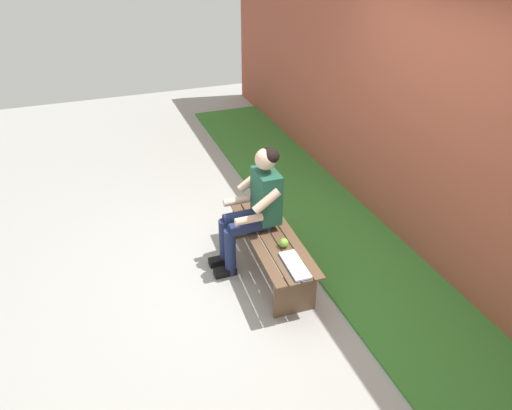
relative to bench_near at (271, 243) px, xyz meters
name	(u,v)px	position (x,y,z in m)	size (l,w,h in m)	color
ground_plane	(152,237)	(1.00, 1.00, -0.35)	(10.00, 7.00, 0.04)	#9E9E99
grass_strip	(386,241)	(0.00, -1.35, -0.31)	(9.00, 1.96, 0.03)	#387A2D
brick_wall	(401,97)	(0.50, -1.63, 1.09)	(9.50, 0.24, 2.84)	#9E4C38
bench_near	(271,243)	(0.00, 0.00, 0.00)	(1.52, 0.50, 0.43)	brown
person_seated	(255,205)	(0.18, 0.10, 0.35)	(0.50, 0.69, 1.24)	#1E513D
apple	(284,243)	(-0.23, -0.03, 0.15)	(0.09, 0.09, 0.09)	#72B738
book_open	(295,265)	(-0.53, -0.01, 0.12)	(0.42, 0.17, 0.02)	white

